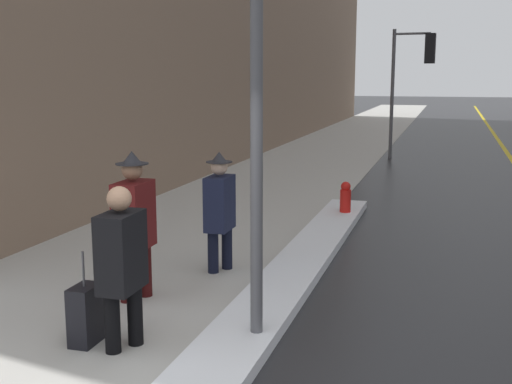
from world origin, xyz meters
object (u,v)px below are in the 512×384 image
pedestrian_with_shoulder_bag (134,220)px  fire_hydrant (345,201)px  rolling_suitcase (86,315)px  lamp_post (257,73)px  traffic_light_near (415,66)px  pedestrian_nearside (220,207)px  pedestrian_in_glasses (122,261)px

pedestrian_with_shoulder_bag → fire_hydrant: (1.67, 5.02, -0.62)m
pedestrian_with_shoulder_bag → rolling_suitcase: size_ratio=1.86×
lamp_post → rolling_suitcase: bearing=-162.9°
rolling_suitcase → traffic_light_near: bearing=170.8°
traffic_light_near → pedestrian_with_shoulder_bag: size_ratio=2.27×
lamp_post → pedestrian_nearside: bearing=118.4°
lamp_post → pedestrian_with_shoulder_bag: bearing=154.5°
fire_hydrant → lamp_post: bearing=-89.4°
lamp_post → pedestrian_with_shoulder_bag: 2.55m
pedestrian_with_shoulder_bag → pedestrian_nearside: bearing=155.7°
pedestrian_nearside → rolling_suitcase: bearing=-10.5°
lamp_post → fire_hydrant: (-0.06, 5.84, -2.29)m
traffic_light_near → pedestrian_in_glasses: bearing=-90.1°
pedestrian_in_glasses → pedestrian_with_shoulder_bag: bearing=-158.4°
pedestrian_with_shoulder_bag → fire_hydrant: 5.33m
traffic_light_near → pedestrian_nearside: bearing=-91.3°
pedestrian_nearside → fire_hydrant: bearing=162.2°
lamp_post → rolling_suitcase: (-1.60, -0.49, -2.34)m
traffic_light_near → pedestrian_nearside: size_ratio=2.47×
pedestrian_with_shoulder_bag → pedestrian_in_glasses: bearing=21.6°
traffic_light_near → pedestrian_in_glasses: size_ratio=2.51×
rolling_suitcase → fire_hydrant: (1.54, 6.34, 0.04)m
pedestrian_with_shoulder_bag → rolling_suitcase: pedestrian_with_shoulder_bag is taller
pedestrian_with_shoulder_bag → rolling_suitcase: 1.48m
lamp_post → pedestrian_in_glasses: (-1.19, -0.47, -1.75)m
fire_hydrant → pedestrian_nearside: bearing=-106.7°
pedestrian_with_shoulder_bag → fire_hydrant: bearing=160.4°
pedestrian_in_glasses → pedestrian_nearside: (0.02, 2.62, 0.00)m
pedestrian_nearside → pedestrian_in_glasses: bearing=-1.7°
pedestrian_with_shoulder_bag → pedestrian_nearside: 1.44m
pedestrian_in_glasses → pedestrian_nearside: 2.62m
pedestrian_in_glasses → pedestrian_nearside: bearing=178.3°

